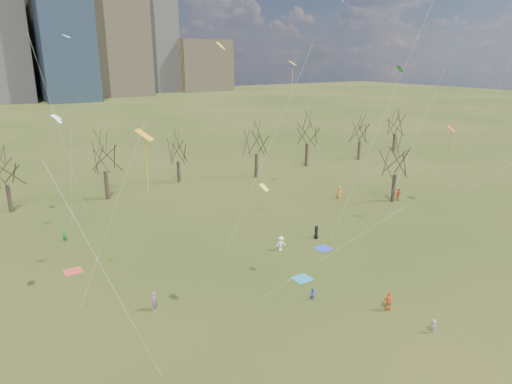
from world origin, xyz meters
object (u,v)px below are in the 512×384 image
blanket_navy (323,248)px  person_4 (389,301)px  blanket_teal (302,279)px  blanket_crimson (73,271)px

blanket_navy → person_4: 12.57m
blanket_teal → blanket_crimson: bearing=143.9°
blanket_navy → blanket_teal: bearing=-144.6°
blanket_navy → person_4: size_ratio=1.01×
blanket_navy → person_4: (-3.49, -12.05, 0.78)m
blanket_navy → person_4: person_4 is taller
person_4 → blanket_navy: bearing=-83.0°
blanket_teal → blanket_navy: 7.32m
blanket_navy → blanket_crimson: size_ratio=1.00×
blanket_teal → blanket_crimson: 21.28m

